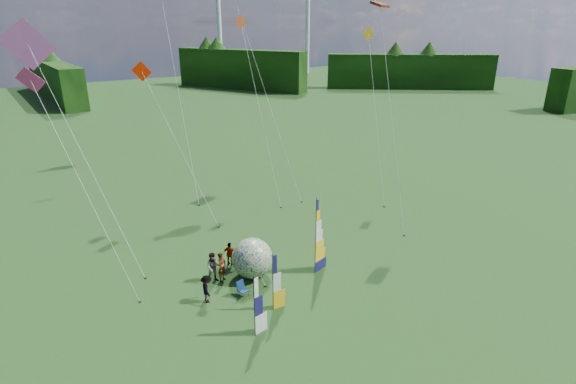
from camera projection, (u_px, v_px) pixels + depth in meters
ground at (344, 301)px, 24.98m from camera, size 220.00×220.00×0.00m
treeline_ring at (347, 237)px, 23.56m from camera, size 210.00×210.00×8.00m
turbine_left at (308, 20)px, 129.92m from camera, size 8.00×1.20×30.00m
turbine_right at (219, 20)px, 121.83m from camera, size 8.00×1.20×30.00m
feather_banner_main at (316, 238)px, 26.94m from camera, size 1.30×0.42×4.86m
side_banner_left at (273, 283)px, 23.67m from camera, size 0.93×0.18×3.31m
side_banner_far at (254, 308)px, 21.70m from camera, size 0.96×0.20×3.23m
bol_inflatable at (252, 258)px, 27.04m from camera, size 2.72×2.72×2.48m
spectator_a at (222, 267)px, 26.69m from camera, size 0.80×0.74×1.83m
spectator_b at (213, 267)px, 26.60m from camera, size 1.02×0.76×1.89m
spectator_c at (207, 289)px, 24.69m from camera, size 0.59×1.11×1.62m
spectator_d at (230, 254)px, 28.45m from camera, size 0.89×0.95×1.58m
camp_chair at (243, 290)px, 25.22m from camera, size 0.67×0.67×0.96m
kite_whale at (260, 68)px, 39.54m from camera, size 3.71×15.60×21.48m
kite_rainbow_delta at (83, 141)px, 26.59m from camera, size 10.53×14.46×15.90m
kite_parafoil at (393, 104)px, 32.74m from camera, size 9.55×12.25×17.85m
small_kite_red at (179, 139)px, 34.35m from camera, size 5.96×11.35×12.28m
small_kite_orange at (260, 106)px, 38.39m from camera, size 5.36×11.11×15.66m
small_kite_yellow at (377, 112)px, 38.40m from camera, size 6.20×9.02×14.68m
small_kite_pink at (85, 185)px, 23.85m from camera, size 7.63×8.88×12.93m
small_kite_green at (175, 71)px, 38.67m from camera, size 8.50×12.94×21.13m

